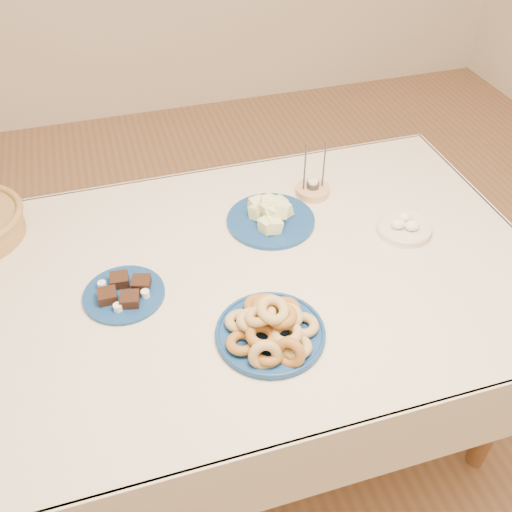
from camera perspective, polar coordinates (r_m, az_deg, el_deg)
The scene contains 7 objects.
ground at distance 2.23m, azimuth -0.38°, elevation -15.61°, with size 5.00×5.00×0.00m, color brown.
dining_table at distance 1.72m, azimuth -0.48°, elevation -4.03°, with size 1.71×1.11×0.75m.
donut_platter at distance 1.45m, azimuth 1.52°, elevation -7.36°, with size 0.36×0.36×0.13m.
melon_plate at distance 1.80m, azimuth 1.48°, elevation 4.09°, with size 0.35×0.35×0.10m.
brownie_plate at distance 1.61m, azimuth -13.05°, elevation -3.60°, with size 0.29×0.29×0.04m.
candle_holder at distance 1.94m, azimuth 5.68°, elevation 6.64°, with size 0.12×0.12×0.19m.
egg_bowl at distance 1.83m, azimuth 14.56°, elevation 2.79°, with size 0.21×0.21×0.06m.
Camera 1 is at (-0.33, -1.15, 1.88)m, focal length 40.00 mm.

